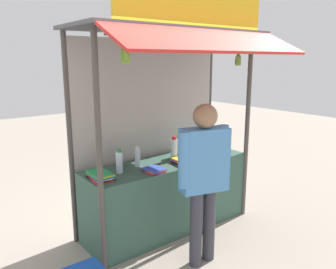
{
  "coord_description": "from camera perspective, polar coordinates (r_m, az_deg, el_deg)",
  "views": [
    {
      "loc": [
        -2.45,
        -3.19,
        2.14
      ],
      "look_at": [
        0.0,
        0.0,
        1.23
      ],
      "focal_mm": 36.07,
      "sensor_mm": 36.0,
      "label": 1
    }
  ],
  "objects": [
    {
      "name": "vendor_person",
      "position": [
        3.46,
        6.08,
        -6.06
      ],
      "size": [
        0.65,
        0.33,
        1.71
      ],
      "rotation": [
        0.0,
        0.0,
        2.86
      ],
      "color": "#383842",
      "rests_on": "ground"
    },
    {
      "name": "magazine_stack_right",
      "position": [
        4.11,
        2.62,
        -4.67
      ],
      "size": [
        0.19,
        0.32,
        0.06
      ],
      "color": "red",
      "rests_on": "stall_counter"
    },
    {
      "name": "stall_structure",
      "position": [
        4.11,
        -0.71,
        6.39
      ],
      "size": [
        2.37,
        1.46,
        2.82
      ],
      "color": "#4C4742",
      "rests_on": "ground"
    },
    {
      "name": "ground_plane",
      "position": [
        4.56,
        0.0,
        -15.33
      ],
      "size": [
        20.0,
        20.0,
        0.0
      ],
      "primitive_type": "plane",
      "color": "#9E9384"
    },
    {
      "name": "water_bottle_far_right",
      "position": [
        4.42,
        3.29,
        -1.88
      ],
      "size": [
        0.09,
        0.09,
        0.31
      ],
      "color": "silver",
      "rests_on": "stall_counter"
    },
    {
      "name": "water_bottle_back_right",
      "position": [
        3.82,
        -8.24,
        -4.59
      ],
      "size": [
        0.08,
        0.08,
        0.28
      ],
      "color": "silver",
      "rests_on": "stall_counter"
    },
    {
      "name": "magazine_stack_front_left",
      "position": [
        3.86,
        -2.42,
        -5.99
      ],
      "size": [
        0.23,
        0.26,
        0.04
      ],
      "color": "red",
      "rests_on": "stall_counter"
    },
    {
      "name": "water_bottle_mid_left",
      "position": [
        4.02,
        -5.18,
        -3.85
      ],
      "size": [
        0.07,
        0.07,
        0.24
      ],
      "color": "silver",
      "rests_on": "stall_counter"
    },
    {
      "name": "banana_bunch_leftmost",
      "position": [
        4.21,
        11.77,
        12.2
      ],
      "size": [
        0.09,
        0.09,
        0.28
      ],
      "color": "#332D23"
    },
    {
      "name": "stall_counter",
      "position": [
        4.37,
        0.0,
        -10.2
      ],
      "size": [
        2.17,
        0.66,
        0.88
      ],
      "primitive_type": "cube",
      "color": "#385B4C",
      "rests_on": "ground"
    },
    {
      "name": "water_bottle_back_left",
      "position": [
        4.25,
        1.02,
        -2.49
      ],
      "size": [
        0.09,
        0.09,
        0.3
      ],
      "color": "silver",
      "rests_on": "stall_counter"
    },
    {
      "name": "magazine_stack_rear_center",
      "position": [
        3.69,
        -11.4,
        -6.82
      ],
      "size": [
        0.23,
        0.33,
        0.08
      ],
      "color": "red",
      "rests_on": "stall_counter"
    },
    {
      "name": "water_bottle_far_left",
      "position": [
        4.41,
        1.93,
        -2.05
      ],
      "size": [
        0.08,
        0.08,
        0.29
      ],
      "color": "silver",
      "rests_on": "stall_counter"
    },
    {
      "name": "magazine_stack_front_right",
      "position": [
        4.6,
        8.42,
        -2.91
      ],
      "size": [
        0.22,
        0.32,
        0.06
      ],
      "color": "orange",
      "rests_on": "stall_counter"
    },
    {
      "name": "banana_bunch_rightmost",
      "position": [
        3.21,
        -7.23,
        13.08
      ],
      "size": [
        0.11,
        0.1,
        0.25
      ],
      "color": "#332D23"
    }
  ]
}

